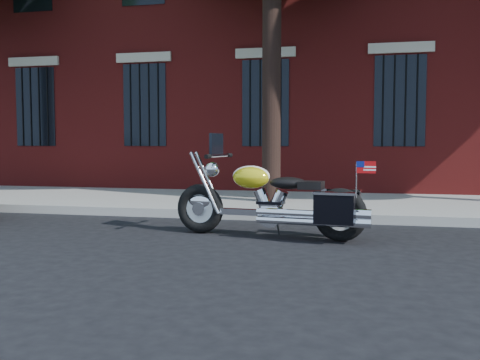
# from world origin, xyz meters

# --- Properties ---
(ground) EXTENTS (120.00, 120.00, 0.00)m
(ground) POSITION_xyz_m (0.00, 0.00, 0.00)
(ground) COLOR black
(ground) RESTS_ON ground
(curb) EXTENTS (40.00, 0.16, 0.15)m
(curb) POSITION_xyz_m (0.00, 1.38, 0.07)
(curb) COLOR gray
(curb) RESTS_ON ground
(sidewalk) EXTENTS (40.00, 3.60, 0.15)m
(sidewalk) POSITION_xyz_m (0.00, 3.26, 0.07)
(sidewalk) COLOR gray
(sidewalk) RESTS_ON ground
(motorcycle) EXTENTS (2.74, 0.99, 1.41)m
(motorcycle) POSITION_xyz_m (1.09, -0.21, 0.48)
(motorcycle) COLOR black
(motorcycle) RESTS_ON ground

